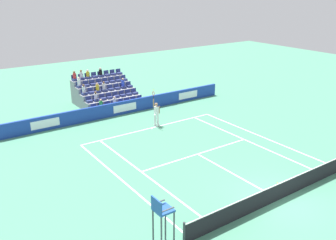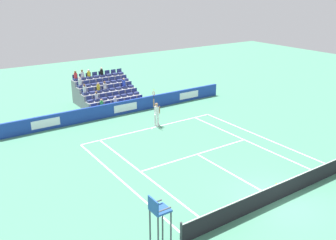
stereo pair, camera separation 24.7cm
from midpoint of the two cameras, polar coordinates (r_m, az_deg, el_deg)
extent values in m
plane|color=#47896B|center=(19.54, 16.37, -11.63)|extent=(80.00, 80.00, 0.00)
cube|color=white|center=(27.57, -2.92, -1.24)|extent=(10.97, 0.10, 0.01)
cube|color=white|center=(23.46, 4.26, -5.23)|extent=(8.23, 0.10, 0.01)
cube|color=white|center=(21.35, 9.71, -8.18)|extent=(0.10, 6.40, 0.01)
cube|color=white|center=(21.00, -3.81, -8.40)|extent=(0.10, 11.89, 0.01)
cube|color=white|center=(25.76, 12.05, -3.25)|extent=(0.10, 11.89, 0.01)
cube|color=white|center=(20.43, -7.14, -9.40)|extent=(0.10, 11.89, 0.01)
cube|color=white|center=(26.72, 14.08, -2.56)|extent=(0.10, 11.89, 0.01)
cube|color=white|center=(27.49, -2.81, -1.30)|extent=(0.10, 0.20, 0.01)
cube|color=#193899|center=(30.69, -6.94, 1.95)|extent=(19.62, 0.20, 1.09)
cube|color=white|center=(34.00, 2.91, 3.86)|extent=(2.09, 0.01, 0.61)
cube|color=white|center=(30.60, -6.85, 1.89)|extent=(2.09, 0.01, 0.61)
cube|color=white|center=(28.32, -18.55, -0.54)|extent=(2.09, 0.01, 0.61)
cylinder|color=#33383D|center=(15.69, 2.00, -17.03)|extent=(0.10, 0.10, 1.07)
cube|color=black|center=(19.31, 16.50, -10.46)|extent=(11.77, 0.02, 0.92)
cube|color=white|center=(19.08, 16.64, -9.21)|extent=(11.77, 0.04, 0.04)
cylinder|color=white|center=(27.98, -1.83, 0.07)|extent=(0.16, 0.16, 0.90)
cylinder|color=white|center=(27.87, -2.26, -0.01)|extent=(0.16, 0.16, 0.90)
cube|color=white|center=(28.12, -1.83, -0.71)|extent=(0.14, 0.27, 0.08)
cube|color=white|center=(28.01, -2.25, -0.80)|extent=(0.14, 0.27, 0.08)
cube|color=white|center=(27.67, -2.07, 1.49)|extent=(0.24, 0.37, 0.60)
sphere|color=#9E7251|center=(27.53, -2.08, 2.40)|extent=(0.24, 0.24, 0.24)
cylinder|color=#9E7251|center=(27.39, -2.49, 2.62)|extent=(0.09, 0.09, 0.62)
cylinder|color=#9E7251|center=(27.73, -1.62, 1.57)|extent=(0.09, 0.09, 0.56)
cylinder|color=black|center=(27.25, -2.50, 3.53)|extent=(0.04, 0.04, 0.28)
torus|color=red|center=(27.18, -2.51, 4.09)|extent=(0.05, 0.31, 0.31)
sphere|color=#D1E533|center=(27.10, -2.52, 4.66)|extent=(0.07, 0.07, 0.07)
cylinder|color=#474C54|center=(15.73, -0.87, -15.47)|extent=(0.07, 0.07, 1.71)
cylinder|color=#474C54|center=(15.33, 0.44, -16.54)|extent=(0.07, 0.07, 1.71)
cylinder|color=#474C54|center=(15.46, -2.78, -16.19)|extent=(0.07, 0.07, 1.71)
cylinder|color=#474C54|center=(15.06, -1.51, -17.31)|extent=(0.07, 0.07, 1.71)
cube|color=#23519E|center=(14.88, -1.20, -13.59)|extent=(0.70, 0.70, 0.08)
cube|color=#23519E|center=(14.56, -2.29, -12.95)|extent=(0.06, 0.70, 0.55)
cube|color=#474C54|center=(15.00, -1.90, -12.46)|extent=(0.56, 0.05, 0.04)
cube|color=#474C54|center=(14.56, -0.49, -13.58)|extent=(0.56, 0.05, 0.04)
cube|color=gray|center=(31.70, -7.84, 1.86)|extent=(4.96, 0.95, 0.42)
cube|color=navy|center=(32.60, -4.48, 3.07)|extent=(0.48, 0.44, 0.20)
cube|color=navy|center=(32.69, -4.67, 3.57)|extent=(0.48, 0.04, 0.30)
cube|color=navy|center=(32.30, -5.43, 2.88)|extent=(0.48, 0.44, 0.20)
cube|color=navy|center=(32.40, -5.62, 3.39)|extent=(0.48, 0.04, 0.30)
cube|color=navy|center=(32.02, -6.39, 2.69)|extent=(0.48, 0.44, 0.20)
cube|color=navy|center=(32.11, -6.58, 3.20)|extent=(0.48, 0.04, 0.30)
cube|color=navy|center=(31.74, -7.37, 2.49)|extent=(0.48, 0.44, 0.20)
cube|color=navy|center=(31.84, -7.56, 3.01)|extent=(0.48, 0.04, 0.30)
cube|color=navy|center=(31.48, -8.37, 2.29)|extent=(0.48, 0.44, 0.20)
cube|color=navy|center=(31.58, -8.55, 2.81)|extent=(0.48, 0.04, 0.30)
cube|color=navy|center=(31.22, -9.38, 2.09)|extent=(0.48, 0.44, 0.20)
cube|color=navy|center=(31.32, -9.57, 2.61)|extent=(0.48, 0.04, 0.30)
cube|color=navy|center=(30.98, -10.41, 1.88)|extent=(0.48, 0.44, 0.20)
cube|color=navy|center=(31.08, -10.59, 2.41)|extent=(0.48, 0.04, 0.30)
cube|color=navy|center=(30.74, -11.45, 1.67)|extent=(0.48, 0.44, 0.20)
cube|color=navy|center=(30.84, -11.64, 2.20)|extent=(0.48, 0.04, 0.30)
cube|color=gray|center=(32.45, -8.63, 2.64)|extent=(4.96, 0.95, 0.84)
cube|color=navy|center=(33.27, -5.33, 4.15)|extent=(0.48, 0.44, 0.20)
cube|color=navy|center=(33.37, -5.52, 4.63)|extent=(0.48, 0.04, 0.30)
cube|color=navy|center=(32.98, -6.27, 3.97)|extent=(0.48, 0.44, 0.20)
cube|color=navy|center=(33.08, -6.46, 4.46)|extent=(0.48, 0.04, 0.30)
cube|color=navy|center=(32.70, -7.22, 3.79)|extent=(0.48, 0.44, 0.20)
cube|color=navy|center=(32.81, -7.41, 4.29)|extent=(0.48, 0.04, 0.30)
cube|color=navy|center=(32.43, -8.19, 3.61)|extent=(0.48, 0.44, 0.20)
cube|color=navy|center=(32.54, -8.37, 4.11)|extent=(0.48, 0.04, 0.30)
cube|color=navy|center=(32.17, -9.17, 3.42)|extent=(0.48, 0.44, 0.20)
cube|color=navy|center=(32.28, -9.35, 3.93)|extent=(0.48, 0.04, 0.30)
cube|color=navy|center=(31.92, -10.17, 3.23)|extent=(0.48, 0.44, 0.20)
cube|color=navy|center=(32.03, -10.35, 3.74)|extent=(0.48, 0.04, 0.30)
cube|color=navy|center=(31.69, -11.18, 3.04)|extent=(0.48, 0.44, 0.20)
cube|color=navy|center=(31.79, -11.36, 3.55)|extent=(0.48, 0.04, 0.30)
cube|color=navy|center=(31.46, -12.21, 2.84)|extent=(0.48, 0.44, 0.20)
cube|color=navy|center=(31.56, -12.39, 3.36)|extent=(0.48, 0.04, 0.30)
cube|color=gray|center=(33.21, -9.39, 3.38)|extent=(4.96, 0.95, 1.26)
cube|color=navy|center=(33.96, -6.16, 5.18)|extent=(0.48, 0.44, 0.20)
cube|color=navy|center=(34.07, -6.34, 5.66)|extent=(0.48, 0.04, 0.30)
cube|color=navy|center=(33.68, -7.08, 5.02)|extent=(0.48, 0.44, 0.20)
cube|color=navy|center=(33.79, -7.26, 5.50)|extent=(0.48, 0.04, 0.30)
cube|color=navy|center=(33.41, -8.02, 4.85)|extent=(0.48, 0.44, 0.20)
cube|color=navy|center=(33.52, -8.20, 5.33)|extent=(0.48, 0.04, 0.30)
cube|color=navy|center=(33.14, -8.98, 4.68)|extent=(0.48, 0.44, 0.20)
cube|color=navy|center=(33.25, -9.15, 5.17)|extent=(0.48, 0.04, 0.30)
cube|color=navy|center=(32.89, -9.95, 4.50)|extent=(0.48, 0.44, 0.20)
cube|color=navy|center=(33.00, -10.12, 4.99)|extent=(0.48, 0.04, 0.30)
cube|color=navy|center=(32.65, -10.93, 4.32)|extent=(0.48, 0.44, 0.20)
cube|color=navy|center=(32.76, -11.10, 4.82)|extent=(0.48, 0.04, 0.30)
cube|color=navy|center=(32.41, -11.93, 4.14)|extent=(0.48, 0.44, 0.20)
cube|color=navy|center=(32.52, -12.10, 4.64)|extent=(0.48, 0.04, 0.30)
cube|color=navy|center=(32.19, -12.94, 3.95)|extent=(0.48, 0.44, 0.20)
cube|color=navy|center=(32.30, -13.11, 4.45)|extent=(0.48, 0.04, 0.30)
cube|color=gray|center=(33.98, -10.11, 4.08)|extent=(4.96, 0.95, 1.68)
cube|color=navy|center=(34.67, -6.95, 6.17)|extent=(0.48, 0.44, 0.20)
cube|color=navy|center=(34.78, -7.13, 6.63)|extent=(0.48, 0.04, 0.30)
cube|color=navy|center=(34.39, -7.86, 6.02)|extent=(0.48, 0.44, 0.20)
cube|color=navy|center=(34.51, -8.04, 6.48)|extent=(0.48, 0.04, 0.30)
cube|color=navy|center=(34.13, -8.79, 5.86)|extent=(0.48, 0.44, 0.20)
cube|color=navy|center=(34.24, -8.96, 6.33)|extent=(0.48, 0.04, 0.30)
cube|color=navy|center=(33.87, -9.73, 5.70)|extent=(0.48, 0.44, 0.20)
cube|color=navy|center=(33.99, -9.90, 6.17)|extent=(0.48, 0.04, 0.30)
cube|color=navy|center=(33.62, -10.69, 5.53)|extent=(0.48, 0.44, 0.20)
cube|color=navy|center=(33.74, -10.86, 6.01)|extent=(0.48, 0.04, 0.30)
cube|color=navy|center=(33.38, -11.66, 5.37)|extent=(0.48, 0.44, 0.20)
cube|color=navy|center=(33.50, -11.82, 5.85)|extent=(0.48, 0.04, 0.30)
cube|color=navy|center=(33.15, -12.64, 5.19)|extent=(0.48, 0.44, 0.20)
cube|color=navy|center=(33.27, -12.80, 5.68)|extent=(0.48, 0.04, 0.30)
cube|color=navy|center=(32.93, -13.63, 5.01)|extent=(0.48, 0.44, 0.20)
cube|color=navy|center=(33.05, -13.80, 5.50)|extent=(0.48, 0.04, 0.30)
cube|color=gray|center=(34.77, -10.80, 4.76)|extent=(4.96, 0.95, 2.10)
cube|color=navy|center=(35.40, -7.71, 7.12)|extent=(0.48, 0.44, 0.20)
cube|color=navy|center=(35.52, -7.88, 7.57)|extent=(0.48, 0.04, 0.30)
cube|color=navy|center=(35.13, -8.62, 6.98)|extent=(0.48, 0.44, 0.20)
cube|color=navy|center=(35.25, -8.78, 7.43)|extent=(0.48, 0.04, 0.30)
cube|color=navy|center=(34.86, -9.53, 6.83)|extent=(0.48, 0.44, 0.20)
cube|color=navy|center=(34.99, -9.70, 7.29)|extent=(0.48, 0.04, 0.30)
cube|color=navy|center=(34.61, -10.46, 6.68)|extent=(0.48, 0.44, 0.20)
cube|color=navy|center=(34.73, -10.63, 7.14)|extent=(0.48, 0.04, 0.30)
cube|color=navy|center=(34.37, -11.40, 6.52)|extent=(0.48, 0.44, 0.20)
cube|color=navy|center=(34.49, -11.57, 6.99)|extent=(0.48, 0.04, 0.30)
cube|color=navy|center=(34.14, -12.35, 6.36)|extent=(0.48, 0.44, 0.20)
cube|color=navy|center=(34.26, -12.52, 6.83)|extent=(0.48, 0.04, 0.30)
cube|color=navy|center=(33.91, -13.32, 6.20)|extent=(0.48, 0.44, 0.20)
cube|color=navy|center=(34.04, -13.48, 6.67)|extent=(0.48, 0.04, 0.30)
cube|color=navy|center=(33.70, -14.30, 6.03)|extent=(0.48, 0.44, 0.20)
cube|color=navy|center=(33.82, -14.46, 6.50)|extent=(0.48, 0.04, 0.30)
cylinder|color=white|center=(33.88, -13.40, 6.77)|extent=(0.28, 0.28, 0.48)
sphere|color=brown|center=(33.81, -13.44, 7.34)|extent=(0.20, 0.20, 0.20)
cylinder|color=white|center=(31.42, -8.44, 2.88)|extent=(0.28, 0.28, 0.45)
sphere|color=beige|center=(31.33, -8.47, 3.44)|extent=(0.20, 0.20, 0.20)
cylinder|color=black|center=(34.58, -10.53, 7.23)|extent=(0.28, 0.28, 0.46)
sphere|color=beige|center=(34.51, -10.56, 7.76)|extent=(0.20, 0.20, 0.20)
cylinder|color=green|center=(30.93, -10.48, 2.46)|extent=(0.28, 0.28, 0.43)
sphere|color=#D3A884|center=(30.83, -10.52, 3.02)|extent=(0.20, 0.20, 0.20)
cylinder|color=white|center=(31.64, -11.26, 3.60)|extent=(0.28, 0.28, 0.43)
sphere|color=brown|center=(31.56, -11.30, 4.15)|extent=(0.20, 0.20, 0.20)
cylinder|color=blue|center=(33.63, -7.15, 5.63)|extent=(0.28, 0.28, 0.53)
sphere|color=#D3A884|center=(33.54, -7.18, 6.23)|extent=(0.20, 0.20, 0.20)
cylinder|color=white|center=(32.14, -13.02, 4.59)|extent=(0.28, 0.28, 0.52)
sphere|color=brown|center=(32.05, -13.07, 5.21)|extent=(0.20, 0.20, 0.20)
cylinder|color=white|center=(32.84, -10.02, 5.10)|extent=(0.28, 0.28, 0.49)
sphere|color=brown|center=(32.76, -10.06, 5.69)|extent=(0.20, 0.20, 0.20)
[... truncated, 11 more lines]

